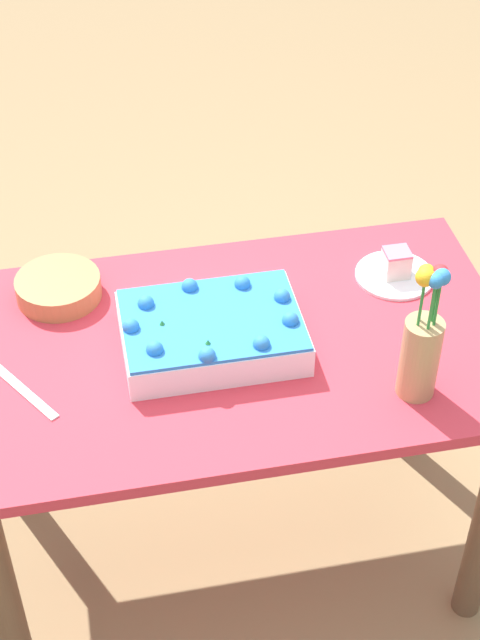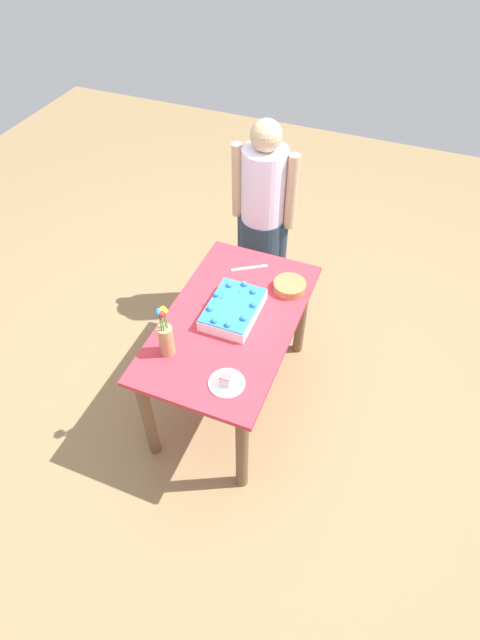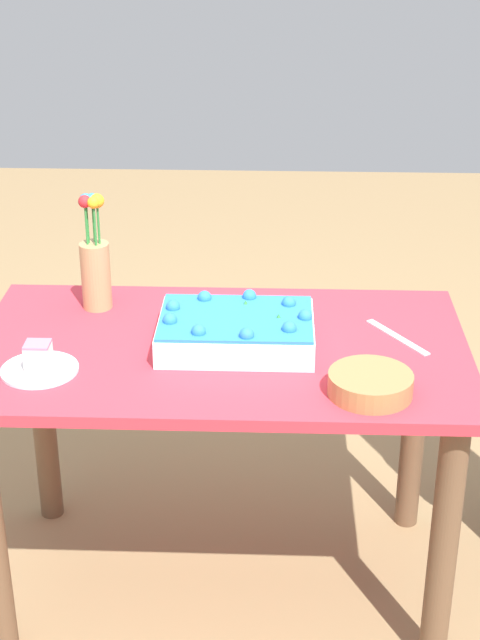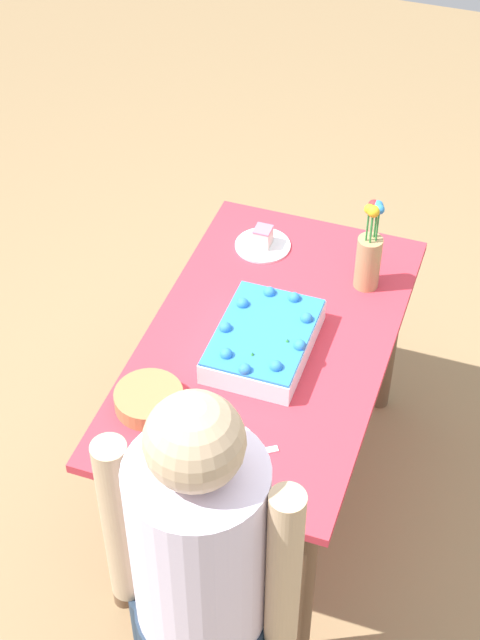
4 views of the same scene
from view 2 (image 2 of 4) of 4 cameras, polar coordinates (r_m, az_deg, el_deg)
ground_plane at (r=3.42m, az=-0.90°, el=-8.53°), size 8.00×8.00×0.00m
dining_table at (r=2.94m, az=-1.03°, el=-1.75°), size 1.26×0.73×0.75m
sheet_cake at (r=2.83m, az=-0.87°, el=1.29°), size 0.39×0.28×0.10m
serving_plate_with_slice at (r=2.53m, az=-1.53°, el=-7.00°), size 0.19×0.19×0.08m
cake_knife at (r=3.16m, az=1.09°, el=5.99°), size 0.14×0.20×0.00m
flower_vase at (r=2.61m, az=-8.51°, el=-1.83°), size 0.08×0.08×0.32m
fruit_bowl at (r=3.01m, az=5.69°, el=3.87°), size 0.20×0.20×0.05m
person_standing at (r=3.48m, az=2.67°, el=12.36°), size 0.31×0.45×1.49m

